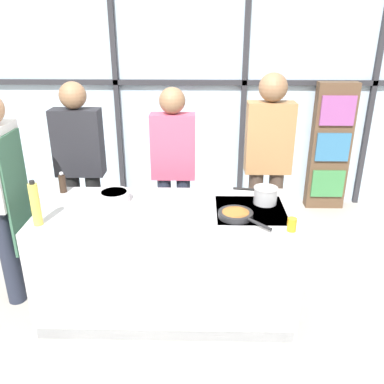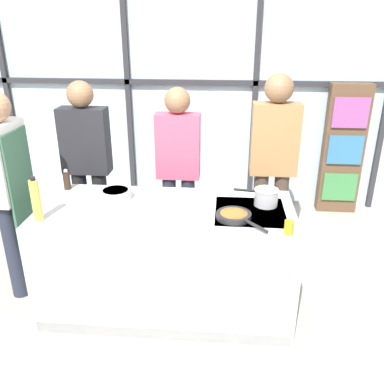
% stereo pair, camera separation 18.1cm
% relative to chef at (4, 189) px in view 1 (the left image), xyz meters
% --- Properties ---
extents(ground_plane, '(18.00, 18.00, 0.00)m').
position_rel_chef_xyz_m(ground_plane, '(1.30, -0.13, -0.99)').
color(ground_plane, '#ADA89E').
extents(back_window_wall, '(6.40, 0.10, 2.80)m').
position_rel_chef_xyz_m(back_window_wall, '(1.30, 2.08, 0.41)').
color(back_window_wall, silver).
rests_on(back_window_wall, ground_plane).
extents(bookshelf, '(0.47, 0.19, 1.57)m').
position_rel_chef_xyz_m(bookshelf, '(3.14, 1.90, -0.20)').
color(bookshelf, brown).
rests_on(bookshelf, ground_plane).
extents(demo_island, '(1.96, 0.86, 0.89)m').
position_rel_chef_xyz_m(demo_island, '(1.30, -0.14, -0.54)').
color(demo_island, silver).
rests_on(demo_island, ground_plane).
extents(chef, '(0.24, 0.45, 1.74)m').
position_rel_chef_xyz_m(chef, '(0.00, 0.00, 0.00)').
color(chef, '#232838').
rests_on(chef, ground_plane).
extents(spectator_far_left, '(0.45, 0.24, 1.73)m').
position_rel_chef_xyz_m(spectator_far_left, '(0.42, 0.69, -0.01)').
color(spectator_far_left, black).
rests_on(spectator_far_left, ground_plane).
extents(spectator_center_left, '(0.41, 0.24, 1.68)m').
position_rel_chef_xyz_m(spectator_center_left, '(1.30, 0.69, -0.02)').
color(spectator_center_left, '#232838').
rests_on(spectator_center_left, ground_plane).
extents(spectator_center_right, '(0.43, 0.25, 1.81)m').
position_rel_chef_xyz_m(spectator_center_right, '(2.18, 0.69, 0.06)').
color(spectator_center_right, '#47382D').
rests_on(spectator_center_right, ground_plane).
extents(frying_pan, '(0.36, 0.38, 0.04)m').
position_rel_chef_xyz_m(frying_pan, '(1.82, -0.26, -0.08)').
color(frying_pan, '#232326').
rests_on(frying_pan, demo_island).
extents(saucepan, '(0.35, 0.19, 0.13)m').
position_rel_chef_xyz_m(saucepan, '(2.06, -0.01, -0.03)').
color(saucepan, silver).
rests_on(saucepan, demo_island).
extents(white_plate, '(0.28, 0.28, 0.01)m').
position_rel_chef_xyz_m(white_plate, '(0.81, -0.19, -0.09)').
color(white_plate, white).
rests_on(white_plate, demo_island).
extents(mixing_bowl, '(0.25, 0.25, 0.08)m').
position_rel_chef_xyz_m(mixing_bowl, '(0.87, 0.01, -0.06)').
color(mixing_bowl, silver).
rests_on(mixing_bowl, demo_island).
extents(oil_bottle, '(0.07, 0.07, 0.33)m').
position_rel_chef_xyz_m(oil_bottle, '(0.42, -0.41, 0.06)').
color(oil_bottle, '#E0CC4C').
rests_on(oil_bottle, demo_island).
extents(pepper_grinder, '(0.06, 0.06, 0.18)m').
position_rel_chef_xyz_m(pepper_grinder, '(0.41, 0.18, -0.02)').
color(pepper_grinder, '#332319').
rests_on(pepper_grinder, demo_island).
extents(juice_glass_near, '(0.06, 0.06, 0.09)m').
position_rel_chef_xyz_m(juice_glass_near, '(2.18, -0.46, -0.05)').
color(juice_glass_near, orange).
rests_on(juice_glass_near, demo_island).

